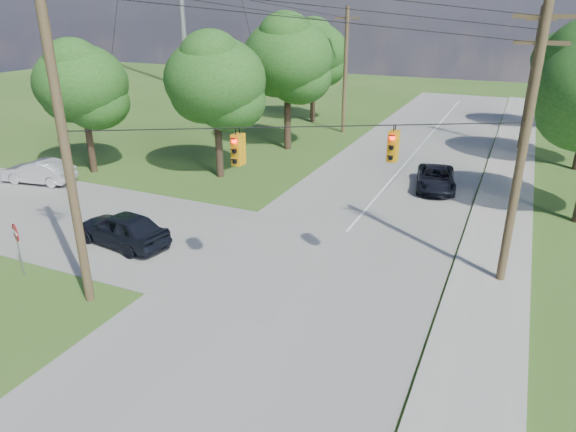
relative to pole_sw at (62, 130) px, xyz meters
The scene contains 18 objects.
ground 7.75m from the pole_sw, ahead, with size 140.00×140.00×0.00m, color #2F501A.
main_road 10.16m from the pole_sw, 34.88° to the left, with size 10.00×100.00×0.03m, color gray.
sidewalk_east 15.37m from the pole_sw, 19.08° to the left, with size 2.60×100.00×0.12m, color #99978F.
pole_sw is the anchor object (origin of this frame).
pole_ne 15.51m from the pole_sw, 29.38° to the left, with size 2.00×0.32×10.50m.
pole_north_e 32.55m from the pole_sw, 65.48° to the left, with size 2.00×0.32×10.00m.
pole_north_w 29.62m from the pole_sw, 90.77° to the left, with size 2.00×0.32×10.00m.
power_lines 13.04m from the pole_sw, 61.30° to the left, with size 13.93×29.62×4.93m.
traffic_signals 8.24m from the pole_sw, 29.38° to the left, with size 4.91×3.27×1.05m.
tree_w_near 14.99m from the pole_sw, 103.11° to the left, with size 6.00×6.00×8.40m.
tree_w_mid 22.73m from the pole_sw, 96.06° to the left, with size 6.40×6.40×9.22m.
tree_w_far 32.90m from the pole_sw, 97.69° to the left, with size 6.00×6.00×8.73m.
tree_e_far 40.90m from the pole_sw, 66.82° to the left, with size 5.80×5.80×8.32m.
tree_cross_n 16.64m from the pole_sw, 133.29° to the left, with size 5.60×5.60×7.91m.
car_cross_dark 7.09m from the pole_sw, 115.67° to the left, with size 1.84×4.58×1.56m, color black.
car_cross_silver 16.34m from the pole_sw, 144.68° to the left, with size 1.51×4.34×1.43m, color silver.
car_main_north 20.76m from the pole_sw, 62.22° to the left, with size 2.12×4.60×1.28m, color black.
do_not_enter_sign 5.94m from the pole_sw, behind, with size 0.68×0.33×2.21m.
Camera 1 is at (8.66, -11.33, 9.86)m, focal length 32.00 mm.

